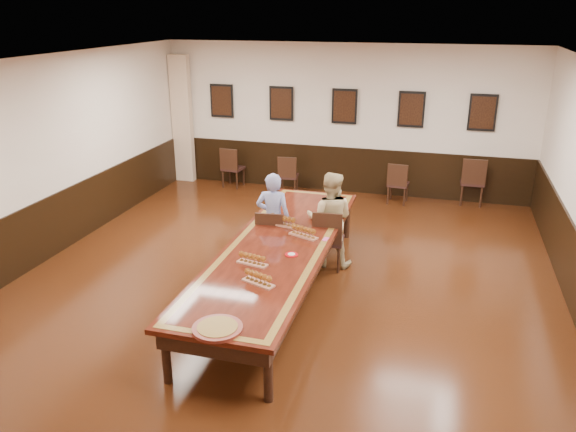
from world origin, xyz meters
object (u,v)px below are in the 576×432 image
(carved_platter, at_px, (217,328))
(spare_chair_c, at_px, (398,183))
(spare_chair_a, at_px, (233,167))
(chair_man, at_px, (272,237))
(person_woman, at_px, (330,219))
(conference_table, at_px, (278,254))
(spare_chair_d, at_px, (472,181))
(chair_woman, at_px, (329,238))
(spare_chair_b, at_px, (288,175))
(person_man, at_px, (273,219))

(carved_platter, bearing_deg, spare_chair_c, 79.60)
(spare_chair_a, bearing_deg, carved_platter, 115.83)
(chair_man, distance_m, person_woman, 0.95)
(spare_chair_a, bearing_deg, conference_table, 124.04)
(spare_chair_d, relative_size, carved_platter, 1.77)
(person_woman, bearing_deg, spare_chair_c, -107.04)
(chair_man, distance_m, chair_woman, 0.89)
(spare_chair_c, distance_m, person_woman, 3.45)
(spare_chair_b, xyz_separation_m, person_woman, (1.61, -3.33, 0.33))
(chair_woman, xyz_separation_m, spare_chair_d, (2.25, 3.81, 0.02))
(spare_chair_b, height_order, carved_platter, spare_chair_b)
(spare_chair_d, bearing_deg, conference_table, 59.00)
(chair_man, distance_m, carved_platter, 3.21)
(spare_chair_b, bearing_deg, person_woman, 109.90)
(chair_man, distance_m, person_man, 0.30)
(spare_chair_b, bearing_deg, spare_chair_c, 174.55)
(person_man, distance_m, carved_platter, 3.30)
(chair_man, height_order, spare_chair_d, spare_chair_d)
(spare_chair_d, bearing_deg, chair_man, 50.44)
(spare_chair_a, relative_size, person_man, 0.62)
(spare_chair_d, bearing_deg, spare_chair_c, 12.22)
(person_man, bearing_deg, spare_chair_d, -133.91)
(person_man, bearing_deg, spare_chair_c, -120.10)
(spare_chair_a, height_order, spare_chair_c, spare_chair_a)
(spare_chair_d, xyz_separation_m, conference_table, (-2.75, -4.84, 0.11))
(spare_chair_a, distance_m, carved_platter, 7.38)
(spare_chair_b, relative_size, person_woman, 0.57)
(spare_chair_b, bearing_deg, chair_woman, 109.32)
(spare_chair_c, bearing_deg, spare_chair_a, 2.06)
(spare_chair_c, height_order, person_man, person_man)
(spare_chair_b, relative_size, person_man, 0.58)
(spare_chair_c, relative_size, conference_table, 0.18)
(spare_chair_d, distance_m, person_woman, 4.35)
(spare_chair_a, height_order, spare_chair_d, spare_chair_d)
(chair_woman, relative_size, conference_table, 0.20)
(spare_chair_a, bearing_deg, chair_man, 125.19)
(chair_man, height_order, spare_chair_c, chair_man)
(spare_chair_b, bearing_deg, chair_man, 95.76)
(spare_chair_a, distance_m, spare_chair_c, 3.74)
(chair_man, distance_m, spare_chair_c, 3.97)
(person_man, bearing_deg, carved_platter, 92.14)
(chair_man, distance_m, spare_chair_b, 3.67)
(spare_chair_d, xyz_separation_m, carved_platter, (-2.73, -7.14, 0.27))
(chair_woman, distance_m, spare_chair_d, 4.42)
(spare_chair_a, relative_size, conference_table, 0.18)
(chair_woman, distance_m, spare_chair_a, 4.68)
(carved_platter, bearing_deg, person_woman, 82.17)
(chair_woman, relative_size, carved_platter, 1.72)
(spare_chair_a, distance_m, person_man, 4.23)
(chair_man, bearing_deg, spare_chair_c, -119.37)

